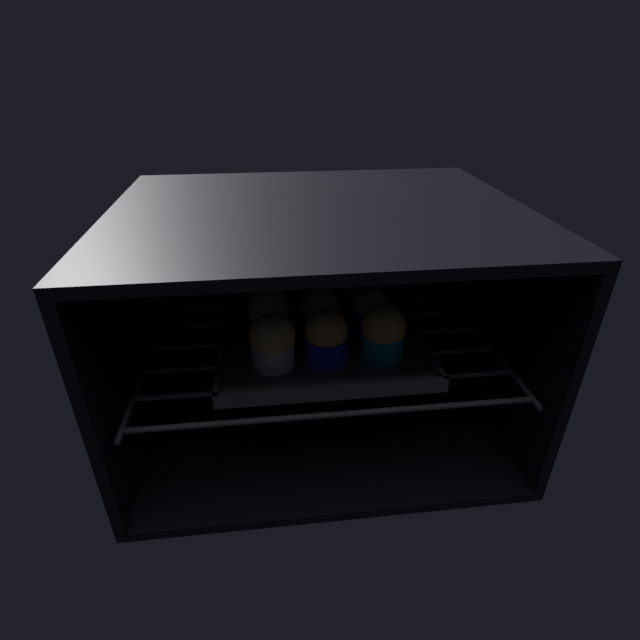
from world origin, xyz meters
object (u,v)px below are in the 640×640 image
baking_tray (320,335)px  muffin_row2_col1 (316,290)px  muffin_row1_col2 (370,310)px  muffin_row0_col0 (272,341)px  muffin_row2_col2 (359,287)px  muffin_row1_col0 (269,314)px  muffin_row1_col1 (317,312)px  muffin_row2_col0 (267,292)px  muffin_row0_col1 (325,337)px  muffin_row0_col2 (383,332)px

baking_tray → muffin_row2_col1: size_ratio=4.03×
muffin_row1_col2 → muffin_row2_col1: bearing=134.8°
muffin_row0_col0 → muffin_row2_col2: 22.30cm
muffin_row1_col0 → muffin_row1_col1: 7.58cm
baking_tray → muffin_row2_col0: bearing=135.2°
muffin_row0_col1 → muffin_row2_col1: 15.84cm
muffin_row2_col0 → muffin_row2_col1: 8.39cm
muffin_row0_col1 → muffin_row1_col1: muffin_row0_col1 is taller
muffin_row0_col0 → baking_tray: bearing=46.1°
muffin_row1_col1 → muffin_row2_col1: bearing=85.0°
muffin_row0_col2 → muffin_row1_col2: 7.88cm
baking_tray → muffin_row0_col2: bearing=-42.9°
muffin_row0_col0 → muffin_row1_col2: size_ratio=1.03×
muffin_row0_col0 → muffin_row2_col2: (15.45, 16.08, 0.03)cm
muffin_row1_col2 → muffin_row0_col0: bearing=-152.7°
muffin_row1_col0 → muffin_row1_col1: muffin_row1_col0 is taller
muffin_row0_col2 → muffin_row0_col0: bearing=-178.9°
muffin_row2_col0 → baking_tray: bearing=-44.8°
baking_tray → muffin_row0_col1: (-0.14, -7.81, 4.39)cm
muffin_row1_col0 → muffin_row2_col0: muffin_row2_col0 is taller
muffin_row2_col1 → muffin_row1_col1: bearing=-95.0°
baking_tray → muffin_row1_col2: bearing=1.0°
muffin_row1_col1 → muffin_row1_col2: bearing=-1.4°
muffin_row0_col2 → muffin_row1_col0: (-16.25, 8.04, -0.34)cm
muffin_row0_col1 → muffin_row2_col2: size_ratio=1.00×
muffin_row0_col0 → muffin_row2_col0: (-0.39, 16.08, -0.03)cm
baking_tray → muffin_row1_col1: bearing=136.8°
muffin_row2_col2 → muffin_row2_col1: bearing=-179.8°
muffin_row0_col0 → muffin_row2_col1: size_ratio=1.05×
muffin_row2_col0 → muffin_row0_col1: bearing=-63.3°
muffin_row0_col2 → muffin_row1_col1: muffin_row0_col2 is taller
baking_tray → muffin_row0_col1: muffin_row0_col1 is taller
muffin_row0_col0 → muffin_row0_col2: bearing=1.1°
baking_tray → muffin_row0_col2: muffin_row0_col2 is taller
muffin_row1_col0 → muffin_row1_col1: size_ratio=1.03×
muffin_row1_col1 → muffin_row2_col0: bearing=135.1°
muffin_row1_col1 → muffin_row1_col2: (8.50, -0.21, -0.05)cm
muffin_row0_col2 → muffin_row1_col2: bearing=91.2°
baking_tray → muffin_row0_col1: 8.96cm
muffin_row0_col0 → muffin_row2_col0: size_ratio=1.03×
muffin_row0_col1 → muffin_row2_col2: 17.71cm
muffin_row0_col1 → muffin_row1_col2: size_ratio=1.02×
baking_tray → muffin_row2_col1: bearing=87.9°
muffin_row0_col0 → muffin_row1_col0: bearing=91.7°
muffin_row1_col1 → muffin_row1_col0: bearing=-179.8°
baking_tray → muffin_row0_col2: 12.21cm
muffin_row0_col2 → muffin_row1_col1: bearing=137.1°
muffin_row2_col2 → muffin_row2_col0: bearing=-180.0°
muffin_row0_col2 → muffin_row2_col0: 22.74cm
baking_tray → muffin_row1_col2: (8.12, 0.14, 4.04)cm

